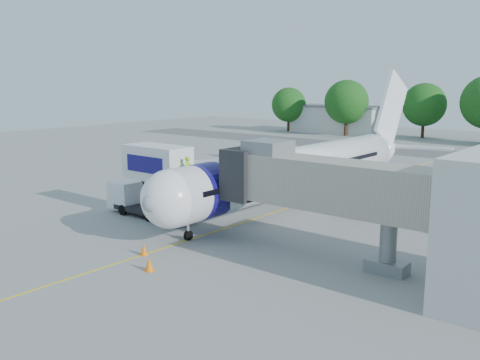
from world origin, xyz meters
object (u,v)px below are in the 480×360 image
Objects in this scene: aircraft at (304,169)px; catering_hiloader at (152,181)px; jet_bridge at (317,184)px; ground_tug at (93,245)px.

catering_hiloader is (-6.26, -11.12, -0.19)m from aircraft.
aircraft is 13.77m from jet_bridge.
catering_hiloader is (-14.25, -0.00, -1.58)m from jet_bridge.
aircraft is 12.77m from catering_hiloader.
jet_bridge is at bearing 0.01° from catering_hiloader.
aircraft is 19.73m from ground_tug.
aircraft is at bearing 60.63° from catering_hiloader.
ground_tug is (-1.93, -19.51, -2.22)m from aircraft.
jet_bridge is 13.49m from ground_tug.
jet_bridge is at bearing 38.57° from ground_tug.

